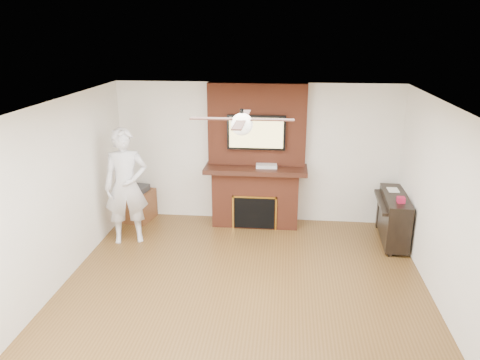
# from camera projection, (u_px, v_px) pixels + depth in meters

# --- Properties ---
(room_shell) EXTENTS (5.36, 5.86, 2.86)m
(room_shell) POSITION_uv_depth(u_px,v_px,m) (242.00, 210.00, 5.74)
(room_shell) COLOR brown
(room_shell) RESTS_ON ground
(fireplace) EXTENTS (1.78, 0.64, 2.50)m
(fireplace) POSITION_uv_depth(u_px,v_px,m) (256.00, 170.00, 8.23)
(fireplace) COLOR brown
(fireplace) RESTS_ON ground
(tv) EXTENTS (1.00, 0.08, 0.60)m
(tv) POSITION_uv_depth(u_px,v_px,m) (256.00, 133.00, 7.98)
(tv) COLOR black
(tv) RESTS_ON fireplace
(ceiling_fan) EXTENTS (1.21, 1.21, 0.31)m
(ceiling_fan) POSITION_uv_depth(u_px,v_px,m) (242.00, 123.00, 5.41)
(ceiling_fan) COLOR black
(ceiling_fan) RESTS_ON room_shell
(person) EXTENTS (0.81, 0.66, 1.90)m
(person) POSITION_uv_depth(u_px,v_px,m) (126.00, 186.00, 7.53)
(person) COLOR silver
(person) RESTS_ON ground
(side_table) EXTENTS (0.66, 0.66, 0.65)m
(side_table) POSITION_uv_depth(u_px,v_px,m) (136.00, 204.00, 8.60)
(side_table) COLOR brown
(side_table) RESTS_ON ground
(piano) EXTENTS (0.53, 1.26, 0.90)m
(piano) POSITION_uv_depth(u_px,v_px,m) (393.00, 217.00, 7.66)
(piano) COLOR black
(piano) RESTS_ON ground
(cable_box) EXTENTS (0.37, 0.22, 0.05)m
(cable_box) POSITION_uv_depth(u_px,v_px,m) (267.00, 166.00, 8.09)
(cable_box) COLOR silver
(cable_box) RESTS_ON fireplace
(candle_orange) EXTENTS (0.07, 0.07, 0.13)m
(candle_orange) POSITION_uv_depth(u_px,v_px,m) (247.00, 223.00, 8.33)
(candle_orange) COLOR orange
(candle_orange) RESTS_ON ground
(candle_green) EXTENTS (0.07, 0.07, 0.09)m
(candle_green) POSITION_uv_depth(u_px,v_px,m) (249.00, 224.00, 8.35)
(candle_green) COLOR #378936
(candle_green) RESTS_ON ground
(candle_cream) EXTENTS (0.08, 0.08, 0.11)m
(candle_cream) POSITION_uv_depth(u_px,v_px,m) (265.00, 224.00, 8.31)
(candle_cream) COLOR beige
(candle_cream) RESTS_ON ground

